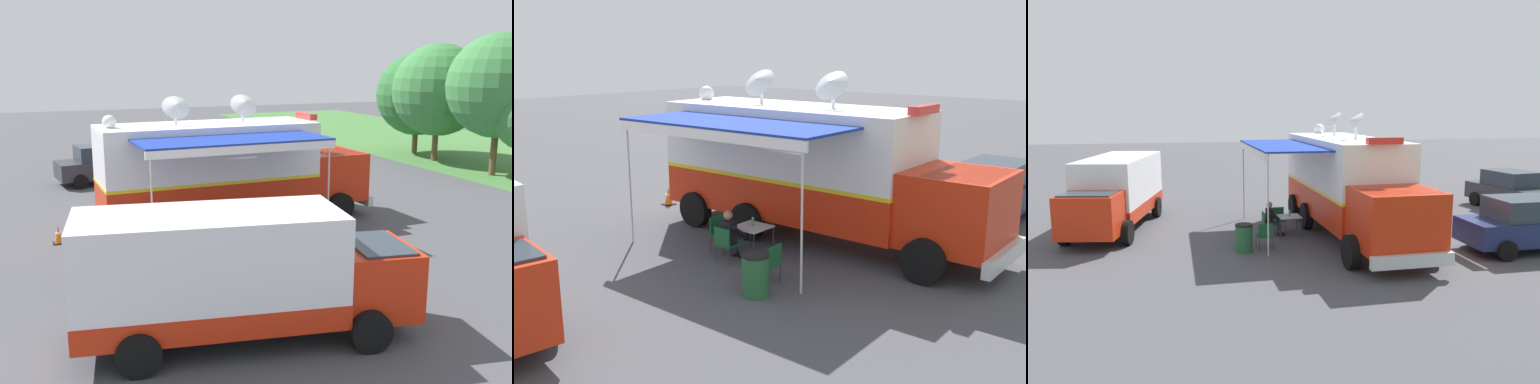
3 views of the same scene
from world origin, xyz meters
The scene contains 14 objects.
ground_plane centered at (0.00, 0.00, 0.00)m, with size 100.00×100.00×0.00m, color #47474C.
lot_stripe centered at (-2.62, 2.89, 0.00)m, with size 0.12×4.80×0.01m, color silver.
command_truck centered at (0.02, 0.75, 1.95)m, with size 5.00×9.54×4.53m.
folding_table centered at (2.13, 0.41, 0.67)m, with size 0.82×0.82×0.73m.
water_bottle centered at (2.11, 0.42, 0.83)m, with size 0.07×0.07×0.22m.
folding_chair_at_table centered at (2.93, 0.27, 0.51)m, with size 0.49×0.49×0.87m.
folding_chair_beside_table centered at (2.37, -0.44, 0.51)m, with size 0.49×0.49×0.87m.
folding_chair_spare_by_truck centered at (3.27, 1.93, 0.51)m, with size 0.52×0.52×0.87m.
seated_responder centered at (2.74, 0.27, 0.65)m, with size 0.67×0.56×1.25m.
trash_bin centered at (3.98, 2.14, 0.46)m, with size 0.57×0.57×0.91m.
traffic_cone centered at (0.21, -4.95, 0.28)m, with size 0.36×0.36×0.58m.
support_truck centered at (8.36, -2.08, 1.39)m, with size 3.24×7.05×2.70m.
car_behind_truck centered at (-8.76, -2.31, 0.88)m, with size 2.43×4.40×1.76m.
car_far_corner centered at (-4.95, 3.81, 0.88)m, with size 4.21×2.04×1.76m.
Camera 3 is at (5.81, 17.82, 4.61)m, focal length 35.41 mm.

